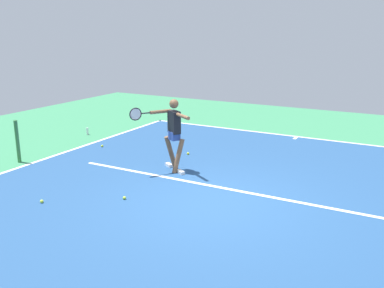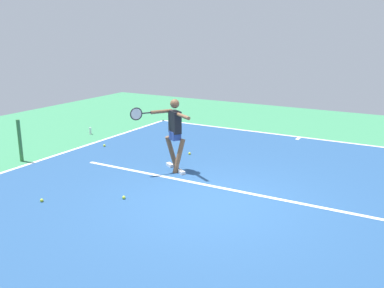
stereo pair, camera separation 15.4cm
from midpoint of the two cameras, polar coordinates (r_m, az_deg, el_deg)
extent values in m
plane|color=#388456|center=(8.36, 3.27, -7.76)|extent=(21.89, 21.89, 0.00)
cube|color=navy|center=(8.35, 3.27, -7.74)|extent=(10.21, 12.00, 0.00)
cube|color=white|center=(13.69, 14.46, 0.90)|extent=(10.21, 0.10, 0.01)
cube|color=white|center=(11.39, -20.15, -2.39)|extent=(0.10, 12.00, 0.01)
cube|color=white|center=(9.02, 5.52, -6.03)|extent=(7.66, 0.10, 0.01)
cube|color=white|center=(13.50, 14.23, 0.72)|extent=(0.10, 0.30, 0.01)
cylinder|color=#38753D|center=(11.52, -21.52, 0.42)|extent=(0.09, 0.09, 1.07)
cylinder|color=brown|center=(9.93, -1.30, -1.61)|extent=(0.27, 0.33, 0.81)
cube|color=white|center=(9.94, -1.00, -3.73)|extent=(0.26, 0.21, 0.07)
cylinder|color=brown|center=(10.26, -2.28, -1.06)|extent=(0.27, 0.33, 0.81)
cube|color=white|center=(10.46, -2.53, -2.78)|extent=(0.26, 0.21, 0.07)
cube|color=#2D4799|center=(9.98, -1.82, 1.14)|extent=(0.32, 0.30, 0.20)
cube|color=black|center=(9.91, -1.84, 2.94)|extent=(0.38, 0.33, 0.52)
sphere|color=brown|center=(9.83, -1.86, 5.36)|extent=(0.21, 0.21, 0.21)
cylinder|color=brown|center=(9.49, -0.69, 3.70)|extent=(0.48, 0.34, 0.08)
cylinder|color=brown|center=(9.90, -3.64, 4.32)|extent=(0.34, 0.48, 0.08)
cylinder|color=black|center=(9.76, -5.62, 4.12)|extent=(0.14, 0.20, 0.03)
torus|color=black|center=(9.67, -6.96, 3.98)|extent=(0.18, 0.26, 0.29)
cylinder|color=silver|center=(9.67, -6.96, 3.98)|extent=(0.14, 0.21, 0.25)
sphere|color=#CCE033|center=(12.42, -11.20, -0.20)|extent=(0.07, 0.07, 0.07)
sphere|color=#C6E53D|center=(8.82, -18.84, -7.09)|extent=(0.07, 0.07, 0.07)
sphere|color=#C6E53D|center=(8.59, -8.53, -7.03)|extent=(0.07, 0.07, 0.07)
sphere|color=yellow|center=(11.40, 0.06, -1.27)|extent=(0.07, 0.07, 0.07)
cylinder|color=white|center=(13.96, -13.03, 1.71)|extent=(0.07, 0.07, 0.22)
camera|label=1|loc=(0.08, -89.51, 0.13)|focal=40.19mm
camera|label=2|loc=(0.08, 90.49, -0.13)|focal=40.19mm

